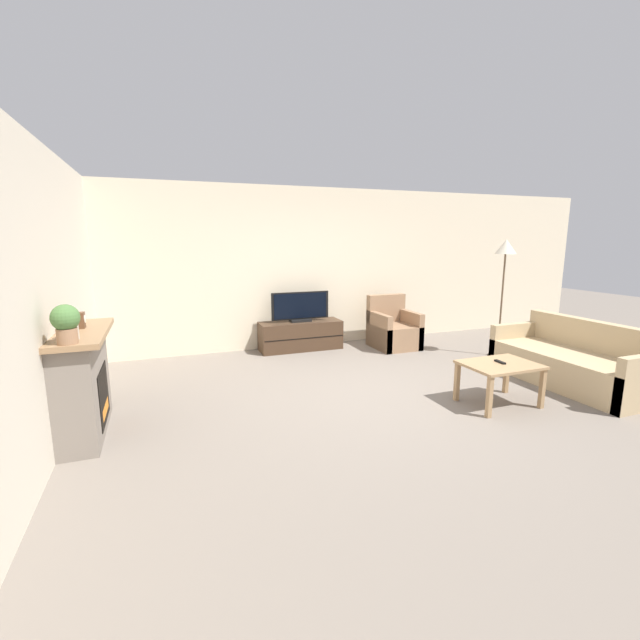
{
  "coord_description": "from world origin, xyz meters",
  "views": [
    {
      "loc": [
        -2.37,
        -4.33,
        1.85
      ],
      "look_at": [
        -0.53,
        0.56,
        0.85
      ],
      "focal_mm": 24.0,
      "sensor_mm": 36.0,
      "label": 1
    }
  ],
  "objects_px": {
    "tv": "(300,308)",
    "armchair": "(393,331)",
    "tv_stand": "(301,335)",
    "mantel_clock": "(81,320)",
    "coffee_table": "(500,370)",
    "fireplace": "(83,382)",
    "potted_plant": "(66,322)",
    "couch": "(574,363)",
    "mantel_vase_left": "(70,326)",
    "remote": "(500,362)",
    "floor_lamp": "(505,256)"
  },
  "relations": [
    {
      "from": "mantel_vase_left",
      "to": "remote",
      "type": "distance_m",
      "value": 4.31
    },
    {
      "from": "potted_plant",
      "to": "fireplace",
      "type": "bearing_deg",
      "value": 91.77
    },
    {
      "from": "mantel_clock",
      "to": "coffee_table",
      "type": "relative_size",
      "value": 0.19
    },
    {
      "from": "tv_stand",
      "to": "remote",
      "type": "bearing_deg",
      "value": -66.44
    },
    {
      "from": "mantel_vase_left",
      "to": "tv",
      "type": "xyz_separation_m",
      "value": [
        2.9,
        2.67,
        -0.42
      ]
    },
    {
      "from": "potted_plant",
      "to": "floor_lamp",
      "type": "height_order",
      "value": "floor_lamp"
    },
    {
      "from": "remote",
      "to": "couch",
      "type": "height_order",
      "value": "couch"
    },
    {
      "from": "potted_plant",
      "to": "floor_lamp",
      "type": "distance_m",
      "value": 5.89
    },
    {
      "from": "fireplace",
      "to": "potted_plant",
      "type": "height_order",
      "value": "potted_plant"
    },
    {
      "from": "armchair",
      "to": "remote",
      "type": "xyz_separation_m",
      "value": [
        -0.2,
        -2.68,
        0.2
      ]
    },
    {
      "from": "tv",
      "to": "armchair",
      "type": "distance_m",
      "value": 1.65
    },
    {
      "from": "fireplace",
      "to": "couch",
      "type": "bearing_deg",
      "value": -6.1
    },
    {
      "from": "tv",
      "to": "coffee_table",
      "type": "distance_m",
      "value": 3.39
    },
    {
      "from": "tv_stand",
      "to": "couch",
      "type": "xyz_separation_m",
      "value": [
        2.74,
        -2.9,
        0.03
      ]
    },
    {
      "from": "tv",
      "to": "coffee_table",
      "type": "xyz_separation_m",
      "value": [
        1.33,
        -3.11,
        -0.3
      ]
    },
    {
      "from": "mantel_vase_left",
      "to": "remote",
      "type": "height_order",
      "value": "mantel_vase_left"
    },
    {
      "from": "tv_stand",
      "to": "floor_lamp",
      "type": "distance_m",
      "value": 3.47
    },
    {
      "from": "tv_stand",
      "to": "tv",
      "type": "xyz_separation_m",
      "value": [
        0.0,
        -0.0,
        0.47
      ]
    },
    {
      "from": "tv_stand",
      "to": "couch",
      "type": "bearing_deg",
      "value": -46.6
    },
    {
      "from": "mantel_clock",
      "to": "couch",
      "type": "distance_m",
      "value": 5.74
    },
    {
      "from": "potted_plant",
      "to": "coffee_table",
      "type": "height_order",
      "value": "potted_plant"
    },
    {
      "from": "mantel_clock",
      "to": "coffee_table",
      "type": "height_order",
      "value": "mantel_clock"
    },
    {
      "from": "armchair",
      "to": "remote",
      "type": "height_order",
      "value": "armchair"
    },
    {
      "from": "fireplace",
      "to": "potted_plant",
      "type": "bearing_deg",
      "value": -88.23
    },
    {
      "from": "mantel_vase_left",
      "to": "tv",
      "type": "bearing_deg",
      "value": 42.69
    },
    {
      "from": "mantel_clock",
      "to": "potted_plant",
      "type": "height_order",
      "value": "potted_plant"
    },
    {
      "from": "mantel_vase_left",
      "to": "couch",
      "type": "xyz_separation_m",
      "value": [
        5.64,
        -0.23,
        -0.86
      ]
    },
    {
      "from": "mantel_vase_left",
      "to": "coffee_table",
      "type": "height_order",
      "value": "mantel_vase_left"
    },
    {
      "from": "potted_plant",
      "to": "couch",
      "type": "bearing_deg",
      "value": -0.69
    },
    {
      "from": "mantel_clock",
      "to": "floor_lamp",
      "type": "height_order",
      "value": "floor_lamp"
    },
    {
      "from": "fireplace",
      "to": "remote",
      "type": "bearing_deg",
      "value": -10.53
    },
    {
      "from": "fireplace",
      "to": "tv_stand",
      "type": "relative_size",
      "value": 0.91
    },
    {
      "from": "tv_stand",
      "to": "floor_lamp",
      "type": "xyz_separation_m",
      "value": [
        2.83,
        -1.5,
        1.35
      ]
    },
    {
      "from": "tv_stand",
      "to": "armchair",
      "type": "distance_m",
      "value": 1.6
    },
    {
      "from": "fireplace",
      "to": "couch",
      "type": "xyz_separation_m",
      "value": [
        5.65,
        -0.6,
        -0.24
      ]
    },
    {
      "from": "armchair",
      "to": "couch",
      "type": "distance_m",
      "value": 2.77
    },
    {
      "from": "tv",
      "to": "remote",
      "type": "height_order",
      "value": "tv"
    },
    {
      "from": "tv_stand",
      "to": "coffee_table",
      "type": "height_order",
      "value": "tv_stand"
    },
    {
      "from": "fireplace",
      "to": "potted_plant",
      "type": "xyz_separation_m",
      "value": [
        0.02,
        -0.54,
        0.68
      ]
    },
    {
      "from": "mantel_clock",
      "to": "tv_stand",
      "type": "relative_size",
      "value": 0.11
    },
    {
      "from": "mantel_clock",
      "to": "potted_plant",
      "type": "relative_size",
      "value": 0.46
    },
    {
      "from": "couch",
      "to": "tv_stand",
      "type": "bearing_deg",
      "value": 133.4
    },
    {
      "from": "mantel_clock",
      "to": "coffee_table",
      "type": "xyz_separation_m",
      "value": [
        4.23,
        -0.94,
        -0.68
      ]
    },
    {
      "from": "fireplace",
      "to": "couch",
      "type": "height_order",
      "value": "fireplace"
    },
    {
      "from": "fireplace",
      "to": "floor_lamp",
      "type": "relative_size",
      "value": 0.69
    },
    {
      "from": "potted_plant",
      "to": "remote",
      "type": "relative_size",
      "value": 2.13
    },
    {
      "from": "remote",
      "to": "couch",
      "type": "distance_m",
      "value": 1.42
    },
    {
      "from": "remote",
      "to": "fireplace",
      "type": "bearing_deg",
      "value": 172.04
    },
    {
      "from": "armchair",
      "to": "floor_lamp",
      "type": "relative_size",
      "value": 0.48
    },
    {
      "from": "fireplace",
      "to": "tv",
      "type": "height_order",
      "value": "fireplace"
    }
  ]
}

